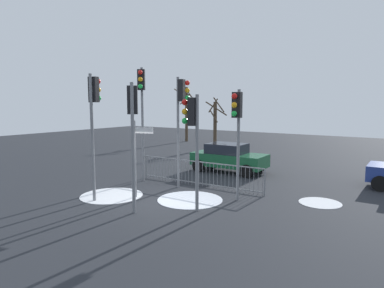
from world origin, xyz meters
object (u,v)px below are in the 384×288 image
Objects in this scene: traffic_light_mid_right at (142,99)px; bare_tree_centre at (215,122)px; traffic_light_foreground_left at (181,107)px; traffic_light_mid_left at (237,120)px; direction_sign_post at (136,155)px; bare_tree_left at (186,112)px; car_green_trailing at (229,157)px; traffic_light_rear_right at (94,109)px; traffic_light_rear_left at (193,126)px; traffic_light_foreground_right at (133,118)px.

traffic_light_mid_right is 12.53m from bare_tree_centre.
traffic_light_foreground_left is 1.14× the size of traffic_light_mid_left.
bare_tree_left reaches higher than direction_sign_post.
bare_tree_left reaches higher than bare_tree_centre.
traffic_light_mid_right is (-2.09, -0.10, 0.36)m from traffic_light_foreground_left.
bare_tree_centre is at bearing -170.48° from traffic_light_foreground_left.
car_green_trailing is 0.76× the size of bare_tree_left.
traffic_light_mid_right reaches higher than traffic_light_foreground_left.
bare_tree_left is at bearing 103.21° from traffic_light_rear_right.
traffic_light_foreground_left reaches higher than bare_tree_centre.
traffic_light_rear_left is at bearing -19.51° from direction_sign_post.
traffic_light_rear_right reaches higher than traffic_light_mid_left.
car_green_trailing is 0.96× the size of bare_tree_centre.
direction_sign_post is 0.58× the size of bare_tree_left.
traffic_light_rear_right is 1.09× the size of traffic_light_foreground_right.
traffic_light_foreground_right is 1.44× the size of direction_sign_post.
traffic_light_mid_right is at bearing 88.65° from traffic_light_rear_right.
traffic_light_rear_right reaches higher than car_green_trailing.
traffic_light_mid_left is at bearing -60.42° from car_green_trailing.
traffic_light_rear_right is 0.89× the size of traffic_light_mid_right.
direction_sign_post is at bearing 93.79° from traffic_light_mid_right.
traffic_light_foreground_right is at bearing -4.40° from traffic_light_foreground_left.
traffic_light_foreground_right is 16.51m from bare_tree_centre.
traffic_light_rear_left is at bearing 28.08° from traffic_light_foreground_left.
traffic_light_foreground_left reaches higher than traffic_light_rear_left.
bare_tree_left is (-11.96, 16.75, -0.08)m from traffic_light_rear_left.
traffic_light_rear_left is (4.23, -2.24, -0.93)m from traffic_light_mid_right.
direction_sign_post is 6.34m from car_green_trailing.
car_green_trailing is at bearing -151.62° from traffic_light_mid_right.
bare_tree_centre reaches higher than traffic_light_rear_left.
traffic_light_rear_right is at bearing 28.34° from traffic_light_mid_left.
traffic_light_mid_left is 1.91m from traffic_light_rear_left.
bare_tree_centre is (-5.38, 7.86, 1.28)m from car_green_trailing.
traffic_light_rear_right is at bearing 134.65° from traffic_light_foreground_right.
bare_tree_left reaches higher than traffic_light_mid_left.
traffic_light_foreground_left reaches higher than traffic_light_rear_right.
traffic_light_rear_right is 3.79m from traffic_light_rear_left.
direction_sign_post is (-3.31, -1.64, -1.32)m from traffic_light_mid_left.
traffic_light_mid_right is 1.34× the size of traffic_light_rear_left.
traffic_light_foreground_right is 2.20m from direction_sign_post.
traffic_light_mid_left is (2.84, -0.57, -0.42)m from traffic_light_foreground_left.
traffic_light_foreground_right is at bearing 49.07° from traffic_light_mid_left.
traffic_light_rear_right is at bearing -64.79° from bare_tree_left.
bare_tree_left is at bearing 18.65° from traffic_light_rear_left.
traffic_light_rear_right is 19.55m from bare_tree_left.
traffic_light_rear_right is at bearing 87.44° from traffic_light_rear_left.
bare_tree_left is (-9.82, 14.41, -0.65)m from traffic_light_foreground_left.
traffic_light_mid_left is 3.92m from direction_sign_post.
traffic_light_foreground_right is 20.72m from bare_tree_left.
direction_sign_post is (-0.46, -2.22, -1.74)m from traffic_light_foreground_left.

